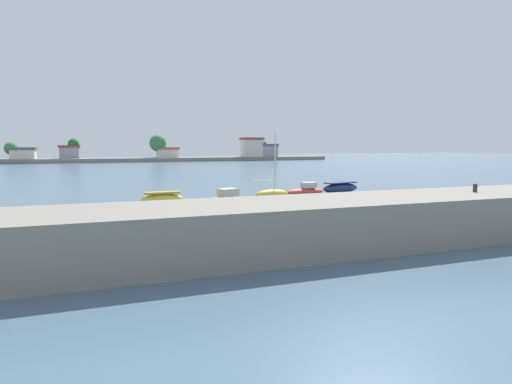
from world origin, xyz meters
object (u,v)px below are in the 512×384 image
Objects in this scene: moored_boat_1 at (222,201)px; moored_boat_3 at (304,191)px; moored_boat_2 at (272,194)px; moored_boat_4 at (340,188)px; mooring_buoy_0 at (146,198)px; moored_boat_0 at (162,199)px; mooring_buoy_1 at (427,206)px; mooring_bollard at (475,188)px.

moored_boat_1 is 10.98m from moored_boat_3.
moored_boat_4 is (8.95, 2.51, 0.04)m from moored_boat_2.
moored_boat_1 is 8.62m from mooring_buoy_0.
mooring_buoy_1 is at bearing -23.11° from moored_boat_0.
mooring_buoy_0 is (-5.59, 6.55, -0.33)m from moored_boat_1.
moored_boat_1 is 15.48m from moored_boat_4.
moored_boat_2 is 14.68× the size of mooring_buoy_0.
mooring_bollard is 18.78m from moored_boat_1.
moored_boat_2 is 11.85m from mooring_buoy_0.
moored_boat_0 is at bearing 132.45° from mooring_bollard.
mooring_buoy_0 is at bearing 106.44° from moored_boat_1.
mooring_buoy_0 is 1.69× the size of mooring_buoy_1.
moored_boat_2 is at bearing 140.51° from mooring_buoy_1.
mooring_bollard reaches higher than moored_boat_3.
mooring_bollard is 1.82× the size of mooring_buoy_1.
moored_boat_2 reaches higher than mooring_bollard.
moored_boat_4 is at bearing -3.71° from mooring_buoy_0.
moored_boat_1 is at bearing -157.45° from moored_boat_2.
mooring_bollard is at bearing -111.06° from moored_boat_4.
moored_boat_3 is 4.65m from moored_boat_4.
mooring_buoy_0 is (-20.16, 1.31, -0.37)m from moored_boat_4.
moored_boat_3 is at bearing 176.43° from moored_boat_4.
moored_boat_2 reaches higher than moored_boat_3.
moored_boat_2 is 24.81× the size of mooring_buoy_1.
moored_boat_3 is at bearing 0.76° from moored_boat_1.
mooring_buoy_1 is (16.09, -5.90, -0.42)m from moored_boat_1.
moored_boat_0 is (-15.76, 17.22, -2.11)m from mooring_bollard.
mooring_bollard is 0.13× the size of moored_boat_0.
moored_boat_3 reaches higher than mooring_buoy_0.
mooring_bollard is 0.10× the size of moored_boat_3.
mooring_bollard is 27.37m from mooring_buoy_0.
moored_boat_4 is (3.41, 20.19, -2.11)m from mooring_bollard.
moored_boat_1 is 6.25m from moored_boat_2.
moored_boat_4 is 19.05× the size of mooring_buoy_1.
mooring_bollard reaches higher than moored_boat_0.
mooring_buoy_1 is (4.94, 9.05, -2.57)m from mooring_bollard.
mooring_buoy_0 is at bearing 164.82° from moored_boat_4.
moored_boat_0 is at bearing 177.35° from moored_boat_4.
moored_boat_4 reaches higher than mooring_buoy_0.
mooring_buoy_1 is (21.69, -12.45, -0.09)m from mooring_buoy_0.
moored_boat_0 is at bearing 129.66° from moored_boat_1.
moored_boat_3 reaches higher than mooring_buoy_1.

